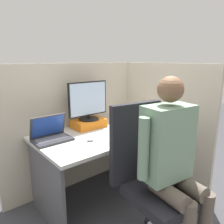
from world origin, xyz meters
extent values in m
plane|color=#3D3D42|center=(0.00, 0.00, 0.00)|extent=(12.00, 12.00, 0.00)
cube|color=#B7AD99|center=(0.00, 0.79, 0.68)|extent=(1.85, 0.04, 1.37)
cube|color=#F4EA66|center=(0.03, 0.76, 0.90)|extent=(0.07, 0.01, 0.07)
cube|color=#EA9EC6|center=(0.28, 0.76, 0.95)|extent=(0.09, 0.01, 0.09)
cube|color=#B7AD99|center=(0.70, 0.31, 0.68)|extent=(0.04, 1.42, 1.37)
cube|color=#B7B7B2|center=(0.00, 0.38, 0.69)|extent=(1.35, 0.76, 0.03)
cube|color=#4C4C51|center=(-0.64, 0.38, 0.34)|extent=(0.03, 0.65, 0.67)
cube|color=#4C4C51|center=(0.64, 0.38, 0.34)|extent=(0.03, 0.65, 0.67)
cube|color=orange|center=(-0.04, 0.61, 0.75)|extent=(0.34, 0.22, 0.09)
cylinder|color=black|center=(-0.04, 0.61, 0.80)|extent=(0.21, 0.21, 0.01)
cylinder|color=black|center=(-0.04, 0.61, 0.82)|extent=(0.04, 0.04, 0.05)
cube|color=black|center=(-0.04, 0.61, 1.01)|extent=(0.45, 0.02, 0.35)
cube|color=silver|center=(-0.04, 0.60, 1.01)|extent=(0.43, 0.00, 0.33)
cube|color=#2D2D33|center=(-0.51, 0.48, 0.71)|extent=(0.33, 0.21, 0.02)
cube|color=#5B5B60|center=(-0.51, 0.50, 0.72)|extent=(0.28, 0.12, 0.00)
cube|color=#2D2D33|center=(-0.51, 0.56, 0.82)|extent=(0.33, 0.07, 0.21)
cube|color=#1E3D93|center=(-0.51, 0.55, 0.82)|extent=(0.29, 0.06, 0.18)
ellipsoid|color=silver|center=(-0.25, 0.27, 0.72)|extent=(0.07, 0.05, 0.03)
cube|color=#A31919|center=(0.56, 0.27, 0.72)|extent=(0.04, 0.16, 0.04)
cone|color=orange|center=(0.21, 0.15, 0.72)|extent=(0.04, 0.12, 0.04)
cylinder|color=green|center=(0.21, 0.22, 0.72)|extent=(0.02, 0.02, 0.02)
cylinder|color=gray|center=(-0.09, -0.43, 0.23)|extent=(0.05, 0.05, 0.39)
cube|color=black|center=(-0.09, -0.43, 0.46)|extent=(0.52, 0.52, 0.07)
cube|color=black|center=(-0.13, -0.17, 0.80)|extent=(0.44, 0.11, 0.61)
cylinder|color=brown|center=(-0.17, -0.51, 0.55)|extent=(0.15, 0.30, 0.11)
cylinder|color=brown|center=(0.01, -0.54, 0.55)|extent=(0.15, 0.30, 0.11)
cube|color=gray|center=(-0.09, -0.43, 0.86)|extent=(0.36, 0.25, 0.51)
sphere|color=brown|center=(-0.09, -0.43, 1.22)|extent=(0.17, 0.17, 0.17)
cylinder|color=gray|center=(-0.30, -0.40, 0.86)|extent=(0.07, 0.07, 0.41)
cylinder|color=gray|center=(0.11, -0.45, 0.86)|extent=(0.07, 0.07, 0.41)
camera|label=1|loc=(-1.27, -1.25, 1.41)|focal=35.00mm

